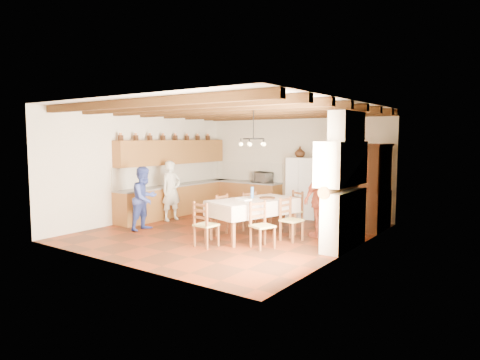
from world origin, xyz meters
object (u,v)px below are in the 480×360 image
object	(u,v)px
hutch	(376,187)
microwave	(262,177)
refrigerator	(304,188)
chair_left_near	(216,214)
chair_end_near	(206,224)
person_woman_blue	(145,198)
chair_left_far	(246,210)
person_woman_red	(321,200)
chair_end_far	(292,210)
chair_right_far	(292,219)
dining_table	(253,203)
chair_right_near	(262,225)
person_man	(171,191)

from	to	relation	value
hutch	microwave	xyz separation A→B (m)	(-3.70, 0.61, -0.00)
refrigerator	chair_left_near	bearing A→B (deg)	-109.33
chair_end_near	person_woman_blue	bearing A→B (deg)	-5.48
chair_left_far	person_woman_red	xyz separation A→B (m)	(1.88, 0.30, 0.39)
person_woman_red	microwave	bearing A→B (deg)	-108.68
chair_end_far	microwave	xyz separation A→B (m)	(-2.02, 1.79, 0.58)
chair_right_far	chair_end_far	distance (m)	1.17
chair_end_far	chair_left_near	bearing A→B (deg)	-106.59
dining_table	person_woman_blue	world-z (taller)	person_woman_blue
chair_end_near	chair_end_far	xyz separation A→B (m)	(0.66, 2.52, 0.00)
chair_right_far	chair_end_far	bearing A→B (deg)	36.01
hutch	refrigerator	bearing A→B (deg)	167.92
dining_table	chair_right_near	world-z (taller)	chair_right_near
person_woman_blue	microwave	distance (m)	4.06
person_man	microwave	bearing A→B (deg)	-15.22
chair_end_near	microwave	xyz separation A→B (m)	(-1.36, 4.31, 0.58)
chair_right_near	microwave	world-z (taller)	microwave
microwave	person_man	bearing A→B (deg)	-105.10
hutch	person_woman_red	bearing A→B (deg)	-116.43
dining_table	chair_right_near	size ratio (longest dim) A/B	2.32
refrigerator	chair_end_far	bearing A→B (deg)	-79.42
chair_left_near	chair_end_near	size ratio (longest dim) A/B	1.00
person_woman_red	microwave	xyz separation A→B (m)	(-2.93, 2.13, 0.19)
chair_right_far	person_woman_blue	world-z (taller)	person_woman_blue
chair_left_near	microwave	distance (m)	3.43
chair_right_far	microwave	bearing A→B (deg)	50.26
hutch	chair_right_near	xyz separation A→B (m)	(-1.31, -3.12, -0.58)
person_man	person_woman_red	bearing A→B (deg)	-72.46
refrigerator	chair_end_near	xyz separation A→B (m)	(-0.13, -4.18, -0.38)
chair_left_far	person_man	size ratio (longest dim) A/B	0.58
hutch	microwave	bearing A→B (deg)	170.79
refrigerator	chair_left_near	distance (m)	3.25
dining_table	chair_right_far	bearing A→B (deg)	15.39
chair_right_near	chair_right_far	size ratio (longest dim) A/B	1.00
chair_left_far	person_woman_red	bearing A→B (deg)	121.78
refrigerator	chair_right_far	xyz separation A→B (m)	(1.08, -2.70, -0.38)
chair_end_near	person_man	size ratio (longest dim) A/B	0.58
chair_left_near	person_woman_blue	world-z (taller)	person_woman_blue
dining_table	person_man	bearing A→B (deg)	172.06
person_man	microwave	distance (m)	2.95
dining_table	chair_end_near	world-z (taller)	chair_end_near
chair_end_near	chair_right_near	bearing A→B (deg)	-146.63
chair_end_near	person_man	xyz separation A→B (m)	(-2.64, 1.66, 0.34)
hutch	chair_end_near	distance (m)	4.42
refrigerator	chair_right_near	bearing A→B (deg)	-83.12
hutch	person_woman_red	world-z (taller)	hutch
hutch	chair_left_far	xyz separation A→B (m)	(-2.64, -1.82, -0.58)
chair_left_far	chair_right_far	world-z (taller)	same
chair_left_near	chair_right_far	size ratio (longest dim) A/B	1.00
chair_left_near	chair_left_far	bearing A→B (deg)	167.78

